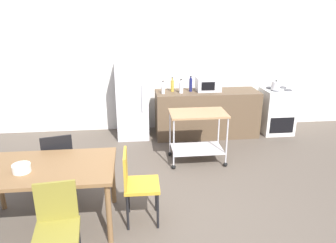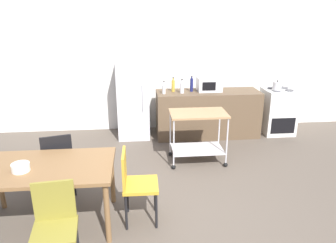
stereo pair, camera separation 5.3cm
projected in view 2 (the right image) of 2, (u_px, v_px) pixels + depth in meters
name	position (u px, v px, depth m)	size (l,w,h in m)	color
ground_plane	(179.00, 214.00, 3.95)	(12.00, 12.00, 0.00)	brown
back_wall	(159.00, 59.00, 6.49)	(8.40, 0.12, 2.90)	silver
kitchen_counter	(207.00, 114.00, 6.33)	(2.00, 0.64, 0.90)	brown
dining_table	(46.00, 172.00, 3.57)	(1.50, 0.90, 0.75)	brown
chair_black	(58.00, 159.00, 4.24)	(0.49, 0.49, 0.89)	black
chair_olive	(55.00, 223.00, 2.96)	(0.44, 0.44, 0.89)	olive
chair_mustard	(135.00, 182.00, 3.68)	(0.41, 0.41, 0.89)	gold
stove_oven	(278.00, 111.00, 6.48)	(0.60, 0.61, 0.92)	white
refrigerator	(133.00, 98.00, 6.19)	(0.60, 0.63, 1.55)	silver
kitchen_cart	(198.00, 129.00, 5.17)	(0.91, 0.57, 0.85)	#A37A51
bottle_wine	(164.00, 89.00, 5.99)	(0.06, 0.06, 0.24)	silver
bottle_sparkling_water	(173.00, 86.00, 6.15)	(0.06, 0.06, 0.28)	gold
bottle_hot_sauce	(182.00, 88.00, 6.03)	(0.08, 0.08, 0.27)	silver
bottle_vinegar	(192.00, 85.00, 6.15)	(0.06, 0.06, 0.30)	navy
microwave	(209.00, 84.00, 6.19)	(0.46, 0.35, 0.26)	silver
fruit_bowl	(21.00, 167.00, 3.42)	(0.19, 0.19, 0.09)	white
kettle	(277.00, 86.00, 6.20)	(0.24, 0.17, 0.19)	silver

